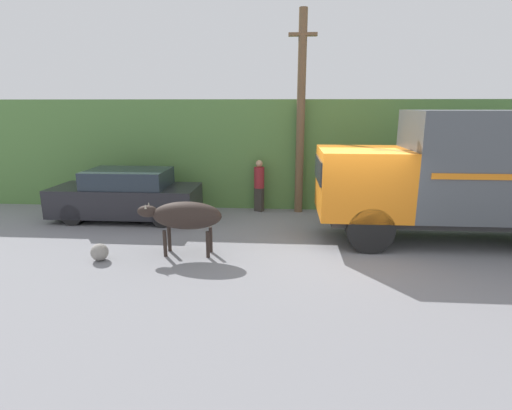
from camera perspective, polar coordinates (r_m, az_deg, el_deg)
name	(u,v)px	position (r m, az deg, el deg)	size (l,w,h in m)	color
ground_plane	(350,251)	(10.44, 13.27, -6.39)	(60.00, 60.00, 0.00)	gray
hillside_embankment	(325,146)	(17.30, 9.86, 8.25)	(32.00, 6.80, 3.77)	#568442
cargo_truck	(477,173)	(11.74, 29.04, 4.05)	(7.52, 2.24, 3.46)	#2D2D2D
brown_cow	(185,216)	(9.80, -10.11, -1.55)	(2.07, 0.68, 1.33)	#2D231E
parked_suv	(127,195)	(13.39, -18.00, 1.31)	(4.58, 1.82, 1.61)	#232328
pedestrian_on_hill	(259,183)	(13.67, 0.45, 3.12)	(0.47, 0.47, 1.78)	#38332D
utility_pole	(301,112)	(13.46, 6.42, 13.01)	(0.90, 0.27, 6.51)	brown
roadside_rock	(100,252)	(10.20, -21.45, -6.28)	(0.41, 0.41, 0.41)	gray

